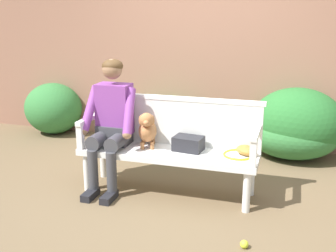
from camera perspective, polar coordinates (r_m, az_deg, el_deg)
The scene contains 16 objects.
ground_plane at distance 4.29m, azimuth 0.00°, elevation -9.01°, with size 40.00×40.00×0.00m, color brown.
brick_garden_fence at distance 5.74m, azimuth 5.52°, elevation 8.83°, with size 8.00×0.30×2.22m, color #936651.
hedge_bush_mid_right at distance 5.36m, azimuth 17.16°, elevation 0.35°, with size 1.13×0.91×0.88m, color #286B2D.
hedge_bush_far_left at distance 6.39m, azimuth -15.34°, elevation 2.33°, with size 0.84×0.78×0.75m, color #337538.
hedge_bush_mid_left at distance 5.39m, azimuth 16.58°, elevation -1.00°, with size 1.12×0.94×0.61m, color #337538.
hedge_bush_far_right at distance 5.61m, azimuth -0.03°, elevation 0.68°, with size 1.15×1.09×0.67m, color #286B2D.
garden_bench at distance 4.14m, azimuth 0.00°, elevation -4.11°, with size 1.76×0.50×0.45m.
bench_backrest at distance 4.25m, azimuth 0.86°, elevation 0.82°, with size 1.80×0.06×0.50m.
bench_armrest_left_end at distance 4.30m, azimuth -11.14°, elevation -0.03°, with size 0.06×0.50×0.28m.
bench_armrest_right_end at distance 3.83m, azimuth 11.76°, elevation -2.06°, with size 0.06×0.50×0.28m.
person_seated at distance 4.24m, azimuth -7.71°, elevation 0.89°, with size 0.56×0.65×1.32m.
dog_on_bench at distance 4.15m, azimuth -2.83°, elevation -0.45°, with size 0.25×0.38×0.38m.
tennis_racket at distance 4.06m, azimuth 9.74°, elevation -3.77°, with size 0.38×0.58×0.03m.
baseball_glove at distance 4.06m, azimuth 10.65°, elevation -3.28°, with size 0.22×0.17×0.09m, color #9E6B2D.
sports_bag at distance 4.11m, azimuth 2.79°, elevation -2.40°, with size 0.28×0.20×0.14m, color #232328.
tennis_ball at distance 3.43m, azimuth 10.34°, elevation -15.56°, with size 0.07×0.07×0.07m, color #CCDB33.
Camera 1 is at (1.14, -3.72, 1.80)m, focal length 44.76 mm.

